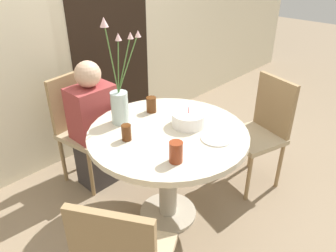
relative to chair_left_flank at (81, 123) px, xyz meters
The scene contains 13 objects.
ground_plane 1.03m from the chair_left_flank, 81.38° to the right, with size 16.00×16.00×0.00m, color #89755B.
wall_back 0.88m from the chair_left_flank, 71.55° to the left, with size 8.00×0.05×2.60m.
doorway_panel 0.90m from the chair_left_flank, 28.92° to the left, with size 0.90×0.01×2.05m.
dining_table 0.89m from the chair_left_flank, 81.38° to the right, with size 1.07×1.07×0.74m.
chair_left_flank is the anchor object (origin of this frame).
chair_far_back 1.49m from the chair_left_flank, 49.17° to the right, with size 0.50×0.50×0.93m.
birthday_cake 1.00m from the chair_left_flank, 72.54° to the right, with size 0.23×0.23×0.14m.
flower_vase 0.67m from the chair_left_flank, 89.94° to the right, with size 0.23×0.19×0.72m.
side_plate 1.22m from the chair_left_flank, 76.96° to the right, with size 0.20×0.20×0.01m.
drink_glass_0 1.18m from the chair_left_flank, 94.41° to the right, with size 0.08×0.08×0.13m.
drink_glass_1 0.69m from the chair_left_flank, 65.82° to the right, with size 0.07×0.07×0.11m.
drink_glass_2 0.81m from the chair_left_flank, 99.41° to the right, with size 0.06×0.06×0.10m.
person_guest 0.16m from the chair_left_flank, 81.38° to the right, with size 0.34×0.24×1.09m.
Camera 1 is at (-1.37, -1.30, 1.83)m, focal length 35.00 mm.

